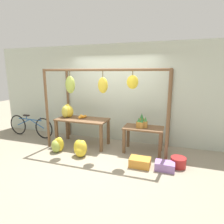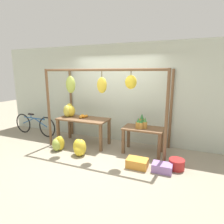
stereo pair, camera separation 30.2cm
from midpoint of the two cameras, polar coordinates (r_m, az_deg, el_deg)
ground_plane at (r=4.63m, az=-2.93°, el=-13.83°), size 20.00×20.00×0.00m
shop_wall_back at (r=5.49m, az=3.09°, el=5.56°), size 8.00×0.08×2.80m
stall_awning at (r=4.61m, az=-1.08°, el=5.83°), size 3.17×1.20×2.10m
display_table_main at (r=5.29m, az=-7.10°, el=-3.23°), size 1.43×0.65×0.76m
display_table_side at (r=4.81m, az=11.21°, el=-6.33°), size 0.99×0.55×0.66m
banana_pile_on_table at (r=5.50m, az=-11.37°, el=0.41°), size 0.39×0.40×0.38m
orange_pile at (r=5.32m, az=-7.07°, el=-1.30°), size 0.20×0.28×0.09m
pineapple_cluster at (r=4.76m, az=10.80°, el=-3.31°), size 0.28×0.42×0.32m
banana_pile_ground_left at (r=5.15m, az=-14.45°, el=-9.40°), size 0.41×0.40×0.39m
banana_pile_ground_right at (r=4.73m, az=-7.94°, el=-10.83°), size 0.42×0.40×0.40m
fruit_crate_white at (r=4.24m, az=9.79°, el=-15.11°), size 0.45×0.30×0.19m
blue_bucket at (r=4.38m, az=21.04°, el=-14.66°), size 0.33×0.33×0.22m
parked_bicycle at (r=6.56m, az=-21.30°, el=-3.59°), size 1.72×0.14×0.70m
fruit_crate_purple at (r=4.20m, az=17.11°, el=-15.93°), size 0.40×0.27×0.17m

